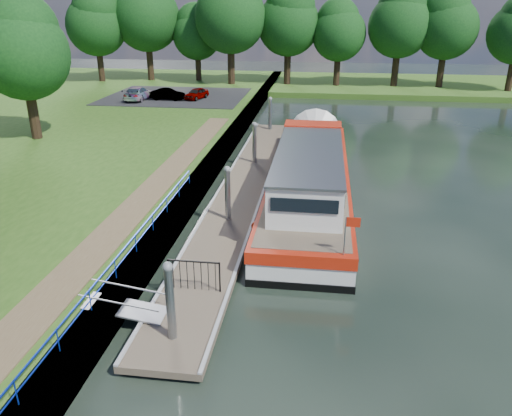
# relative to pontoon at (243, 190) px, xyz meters

# --- Properties ---
(ground) EXTENTS (160.00, 160.00, 0.00)m
(ground) POSITION_rel_pontoon_xyz_m (0.00, -13.00, -0.18)
(ground) COLOR black
(ground) RESTS_ON ground
(bank_edge) EXTENTS (1.10, 90.00, 0.78)m
(bank_edge) POSITION_rel_pontoon_xyz_m (-2.55, 2.00, 0.20)
(bank_edge) COLOR #473D2D
(bank_edge) RESTS_ON ground
(far_bank) EXTENTS (60.00, 18.00, 0.60)m
(far_bank) POSITION_rel_pontoon_xyz_m (12.00, 39.00, 0.12)
(far_bank) COLOR #2C5117
(far_bank) RESTS_ON ground
(footpath) EXTENTS (1.60, 40.00, 0.05)m
(footpath) POSITION_rel_pontoon_xyz_m (-4.40, -5.00, 0.62)
(footpath) COLOR brown
(footpath) RESTS_ON riverbank
(carpark) EXTENTS (14.00, 12.00, 0.06)m
(carpark) POSITION_rel_pontoon_xyz_m (-11.00, 25.00, 0.62)
(carpark) COLOR black
(carpark) RESTS_ON riverbank
(blue_fence) EXTENTS (0.04, 18.04, 0.72)m
(blue_fence) POSITION_rel_pontoon_xyz_m (-2.75, -10.00, 1.13)
(blue_fence) COLOR #0C2DBF
(blue_fence) RESTS_ON riverbank
(pontoon) EXTENTS (2.50, 30.00, 0.56)m
(pontoon) POSITION_rel_pontoon_xyz_m (0.00, 0.00, 0.00)
(pontoon) COLOR brown
(pontoon) RESTS_ON ground
(mooring_piles) EXTENTS (0.30, 27.30, 3.55)m
(mooring_piles) POSITION_rel_pontoon_xyz_m (0.00, 0.00, 1.10)
(mooring_piles) COLOR gray
(mooring_piles) RESTS_ON ground
(gangway) EXTENTS (2.58, 1.00, 0.92)m
(gangway) POSITION_rel_pontoon_xyz_m (-1.85, -12.50, 0.44)
(gangway) COLOR #A5A8AD
(gangway) RESTS_ON ground
(gate_panel) EXTENTS (1.85, 0.05, 1.15)m
(gate_panel) POSITION_rel_pontoon_xyz_m (-0.00, -10.80, 0.97)
(gate_panel) COLOR black
(gate_panel) RESTS_ON ground
(barge) EXTENTS (4.36, 21.15, 4.78)m
(barge) POSITION_rel_pontoon_xyz_m (3.60, 0.69, 0.90)
(barge) COLOR black
(barge) RESTS_ON ground
(horizon_trees) EXTENTS (54.38, 10.03, 12.87)m
(horizon_trees) POSITION_rel_pontoon_xyz_m (-1.61, 35.68, 7.76)
(horizon_trees) COLOR #332316
(horizon_trees) RESTS_ON ground
(bank_tree_a) EXTENTS (6.12, 6.12, 9.72)m
(bank_tree_a) POSITION_rel_pontoon_xyz_m (-15.99, 7.08, 6.84)
(bank_tree_a) COLOR #332316
(bank_tree_a) RESTS_ON riverbank
(car_a) EXTENTS (2.17, 3.40, 1.08)m
(car_a) POSITION_rel_pontoon_xyz_m (-8.46, 23.49, 1.19)
(car_a) COLOR #999999
(car_a) RESTS_ON carpark
(car_b) EXTENTS (3.44, 1.38, 1.11)m
(car_b) POSITION_rel_pontoon_xyz_m (-11.16, 22.66, 1.21)
(car_b) COLOR #999999
(car_b) RESTS_ON carpark
(car_c) EXTENTS (1.88, 4.43, 1.28)m
(car_c) POSITION_rel_pontoon_xyz_m (-14.04, 22.29, 1.29)
(car_c) COLOR #999999
(car_c) RESTS_ON carpark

